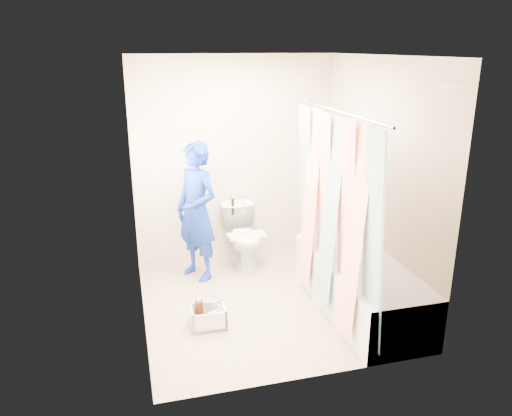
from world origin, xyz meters
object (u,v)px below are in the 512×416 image
object	(u,v)px
bathtub	(360,285)
cleaning_caddy	(209,317)
plumber	(197,212)
toilet	(244,237)

from	to	relation	value
bathtub	cleaning_caddy	world-z (taller)	bathtub
bathtub	plumber	xyz separation A→B (m)	(-1.40, 1.16, 0.50)
plumber	cleaning_caddy	xyz separation A→B (m)	(-0.07, -1.08, -0.68)
toilet	bathtub	bearing A→B (deg)	-60.55
bathtub	toilet	bearing A→B (deg)	122.41
toilet	cleaning_caddy	size ratio (longest dim) A/B	2.21
plumber	bathtub	bearing A→B (deg)	16.26
toilet	plumber	size ratio (longest dim) A/B	0.46
cleaning_caddy	bathtub	bearing A→B (deg)	-2.20
toilet	cleaning_caddy	bearing A→B (deg)	-119.87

